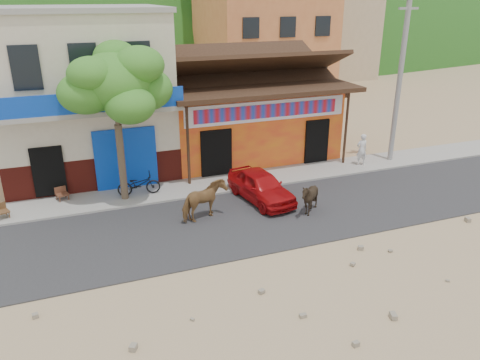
% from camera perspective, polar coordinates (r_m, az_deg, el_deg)
% --- Properties ---
extents(ground, '(120.00, 120.00, 0.00)m').
position_cam_1_polar(ground, '(15.33, 6.73, -8.40)').
color(ground, '#9E825B').
rests_on(ground, ground).
extents(road, '(60.00, 5.00, 0.04)m').
position_cam_1_polar(road, '(17.31, 2.99, -4.49)').
color(road, '#28282B').
rests_on(road, ground).
extents(sidewalk, '(60.00, 2.00, 0.12)m').
position_cam_1_polar(sidewalk, '(20.26, -0.93, -0.30)').
color(sidewalk, gray).
rests_on(sidewalk, ground).
extents(dance_club, '(8.00, 6.00, 3.60)m').
position_cam_1_polar(dance_club, '(23.96, 0.33, 7.57)').
color(dance_club, orange).
rests_on(dance_club, ground).
extents(cafe_building, '(7.00, 6.00, 7.00)m').
position_cam_1_polar(cafe_building, '(22.11, -18.42, 9.80)').
color(cafe_building, beige).
rests_on(cafe_building, ground).
extents(apartment_front, '(9.00, 9.00, 12.00)m').
position_cam_1_polar(apartment_front, '(38.87, 2.78, 19.26)').
color(apartment_front, '#CC723F').
rests_on(apartment_front, ground).
extents(apartment_rear, '(8.00, 8.00, 10.00)m').
position_cam_1_polar(apartment_rear, '(48.33, 10.16, 18.26)').
color(apartment_rear, tan).
rests_on(apartment_rear, ground).
extents(tree, '(3.00, 3.00, 6.00)m').
position_cam_1_polar(tree, '(18.16, -14.66, 6.55)').
color(tree, '#2D721E').
rests_on(tree, sidewalk).
extents(utility_pole, '(0.24, 0.24, 8.00)m').
position_cam_1_polar(utility_pole, '(23.15, 18.92, 11.80)').
color(utility_pole, gray).
rests_on(utility_pole, sidewalk).
extents(cow_tan, '(1.86, 1.38, 1.43)m').
position_cam_1_polar(cow_tan, '(16.83, -4.40, -2.56)').
color(cow_tan, olive).
rests_on(cow_tan, road).
extents(cow_dark, '(1.15, 1.02, 1.26)m').
position_cam_1_polar(cow_dark, '(17.43, 8.47, -2.16)').
color(cow_dark, black).
rests_on(cow_dark, road).
extents(red_car, '(1.96, 3.69, 1.20)m').
position_cam_1_polar(red_car, '(18.39, 2.56, -0.73)').
color(red_car, '#AC0C0F').
rests_on(red_car, road).
extents(scooter, '(1.74, 0.74, 0.89)m').
position_cam_1_polar(scooter, '(19.17, -12.23, -0.51)').
color(scooter, black).
rests_on(scooter, sidewalk).
extents(pedestrian, '(0.56, 0.38, 1.51)m').
position_cam_1_polar(pedestrian, '(22.71, 14.61, 3.63)').
color(pedestrian, white).
rests_on(pedestrian, sidewalk).
extents(cafe_chair_left, '(0.55, 0.55, 0.93)m').
position_cam_1_polar(cafe_chair_left, '(19.54, -20.94, -1.01)').
color(cafe_chair_left, '#51271B').
rests_on(cafe_chair_left, sidewalk).
extents(cafe_chair_right, '(0.59, 0.59, 0.98)m').
position_cam_1_polar(cafe_chair_right, '(18.85, -27.18, -2.78)').
color(cafe_chair_right, '#512C1B').
rests_on(cafe_chair_right, sidewalk).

